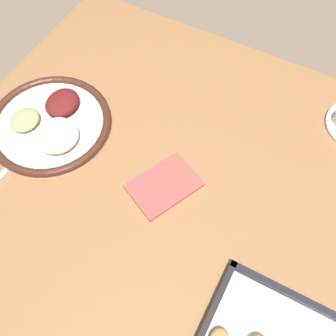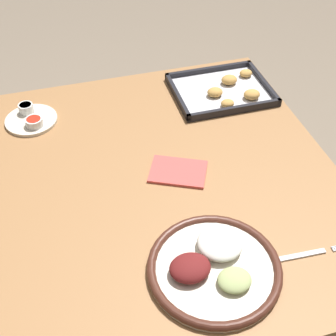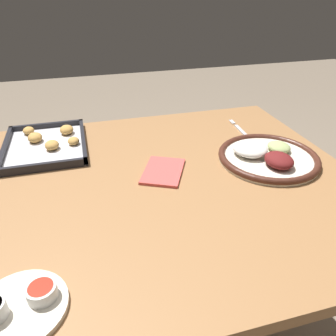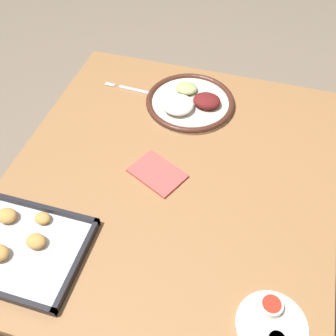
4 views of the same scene
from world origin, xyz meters
The scene contains 4 objects.
ground_plane centered at (0.00, 0.00, 0.00)m, with size 8.00×8.00×0.00m, color #7A6B59.
dining_table centered at (0.00, 0.00, 0.63)m, with size 0.91×1.02×0.75m.
dinner_plate centered at (0.02, -0.31, 0.76)m, with size 0.29×0.29×0.05m.
napkin centered at (0.04, 0.01, 0.75)m, with size 0.18×0.16×0.01m.
Camera 1 is at (0.38, 0.20, 1.51)m, focal length 42.00 mm.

